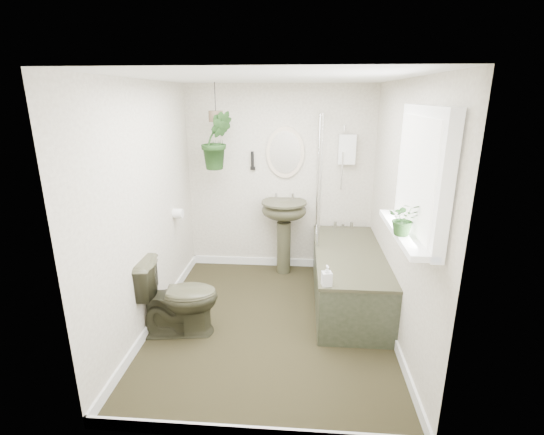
{
  "coord_description": "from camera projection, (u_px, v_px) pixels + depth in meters",
  "views": [
    {
      "loc": [
        0.28,
        -3.41,
        2.16
      ],
      "look_at": [
        0.0,
        0.15,
        1.05
      ],
      "focal_mm": 26.0,
      "sensor_mm": 36.0,
      "label": 1
    }
  ],
  "objects": [
    {
      "name": "floor",
      "position": [
        271.0,
        324.0,
        3.91
      ],
      "size": [
        2.3,
        2.8,
        0.02
      ],
      "primitive_type": "cube",
      "color": "black",
      "rests_on": "ground"
    },
    {
      "name": "ceiling",
      "position": [
        271.0,
        76.0,
        3.23
      ],
      "size": [
        2.3,
        2.8,
        0.02
      ],
      "primitive_type": "cube",
      "color": "white",
      "rests_on": "ground"
    },
    {
      "name": "wall_back",
      "position": [
        280.0,
        180.0,
        4.91
      ],
      "size": [
        2.3,
        0.02,
        2.3
      ],
      "primitive_type": "cube",
      "color": "silver",
      "rests_on": "ground"
    },
    {
      "name": "wall_front",
      "position": [
        251.0,
        282.0,
        2.23
      ],
      "size": [
        2.3,
        0.02,
        2.3
      ],
      "primitive_type": "cube",
      "color": "silver",
      "rests_on": "ground"
    },
    {
      "name": "wall_left",
      "position": [
        146.0,
        209.0,
        3.66
      ],
      "size": [
        0.02,
        2.8,
        2.3
      ],
      "primitive_type": "cube",
      "color": "silver",
      "rests_on": "ground"
    },
    {
      "name": "wall_right",
      "position": [
        401.0,
        215.0,
        3.48
      ],
      "size": [
        0.02,
        2.8,
        2.3
      ],
      "primitive_type": "cube",
      "color": "silver",
      "rests_on": "ground"
    },
    {
      "name": "skirting",
      "position": [
        271.0,
        318.0,
        3.9
      ],
      "size": [
        2.3,
        2.8,
        0.1
      ],
      "primitive_type": "cube",
      "color": "white",
      "rests_on": "floor"
    },
    {
      "name": "bathtub",
      "position": [
        348.0,
        277.0,
        4.24
      ],
      "size": [
        0.72,
        1.72,
        0.58
      ],
      "primitive_type": null,
      "color": "#383825",
      "rests_on": "floor"
    },
    {
      "name": "bath_screen",
      "position": [
        319.0,
        177.0,
        4.44
      ],
      "size": [
        0.04,
        0.72,
        1.4
      ],
      "primitive_type": null,
      "color": "silver",
      "rests_on": "bathtub"
    },
    {
      "name": "shower_box",
      "position": [
        347.0,
        149.0,
        4.67
      ],
      "size": [
        0.2,
        0.1,
        0.35
      ],
      "primitive_type": "cube",
      "color": "white",
      "rests_on": "wall_back"
    },
    {
      "name": "oval_mirror",
      "position": [
        285.0,
        152.0,
        4.77
      ],
      "size": [
        0.46,
        0.03,
        0.62
      ],
      "primitive_type": "ellipsoid",
      "color": "beige",
      "rests_on": "wall_back"
    },
    {
      "name": "wall_sconce",
      "position": [
        252.0,
        160.0,
        4.82
      ],
      "size": [
        0.04,
        0.04,
        0.22
      ],
      "primitive_type": "cylinder",
      "color": "black",
      "rests_on": "wall_back"
    },
    {
      "name": "toilet_roll_holder",
      "position": [
        178.0,
        214.0,
        4.39
      ],
      "size": [
        0.11,
        0.11,
        0.11
      ],
      "primitive_type": "cylinder",
      "rotation": [
        0.0,
        1.57,
        0.0
      ],
      "color": "white",
      "rests_on": "wall_left"
    },
    {
      "name": "window_recess",
      "position": [
        422.0,
        174.0,
        2.67
      ],
      "size": [
        0.08,
        1.0,
        0.9
      ],
      "primitive_type": "cube",
      "color": "white",
      "rests_on": "wall_right"
    },
    {
      "name": "window_sill",
      "position": [
        405.0,
        232.0,
        2.8
      ],
      "size": [
        0.18,
        1.0,
        0.04
      ],
      "primitive_type": "cube",
      "color": "white",
      "rests_on": "wall_right"
    },
    {
      "name": "window_blinds",
      "position": [
        415.0,
        174.0,
        2.68
      ],
      "size": [
        0.01,
        0.86,
        0.76
      ],
      "primitive_type": "cube",
      "color": "white",
      "rests_on": "wall_right"
    },
    {
      "name": "toilet",
      "position": [
        178.0,
        296.0,
        3.66
      ],
      "size": [
        0.78,
        0.51,
        0.75
      ],
      "primitive_type": "imported",
      "rotation": [
        0.0,
        0.0,
        1.71
      ],
      "color": "#383825",
      "rests_on": "floor"
    },
    {
      "name": "pedestal_sink",
      "position": [
        284.0,
        237.0,
        4.91
      ],
      "size": [
        0.62,
        0.56,
        0.94
      ],
      "primitive_type": null,
      "rotation": [
        0.0,
        0.0,
        -0.17
      ],
      "color": "#383825",
      "rests_on": "floor"
    },
    {
      "name": "sill_plant",
      "position": [
        404.0,
        219.0,
        2.65
      ],
      "size": [
        0.24,
        0.21,
        0.23
      ],
      "primitive_type": "imported",
      "rotation": [
        0.0,
        0.0,
        -0.16
      ],
      "color": "black",
      "rests_on": "window_sill"
    },
    {
      "name": "hanging_plant",
      "position": [
        217.0,
        141.0,
        4.47
      ],
      "size": [
        0.44,
        0.4,
        0.66
      ],
      "primitive_type": "imported",
      "rotation": [
        0.0,
        0.0,
        0.35
      ],
      "color": "black",
      "rests_on": "ceiling"
    },
    {
      "name": "soap_bottle",
      "position": [
        327.0,
        276.0,
        3.4
      ],
      "size": [
        0.1,
        0.1,
        0.19
      ],
      "primitive_type": "imported",
      "rotation": [
        0.0,
        0.0,
        0.19
      ],
      "color": "black",
      "rests_on": "bathtub"
    },
    {
      "name": "hanging_pot",
      "position": [
        216.0,
        116.0,
        4.39
      ],
      "size": [
        0.16,
        0.16,
        0.12
      ],
      "primitive_type": "cylinder",
      "color": "brown",
      "rests_on": "ceiling"
    }
  ]
}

